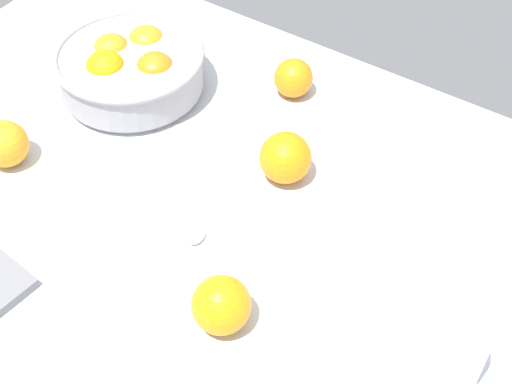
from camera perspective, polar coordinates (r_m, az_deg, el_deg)
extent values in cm
cube|color=silver|center=(108.78, 0.02, -2.78)|extent=(143.71, 84.01, 3.00)
cylinder|color=#99999E|center=(130.19, -9.40, 7.91)|extent=(22.18, 22.18, 1.20)
cylinder|color=#99999E|center=(127.84, -9.61, 9.23)|extent=(24.11, 24.11, 6.45)
torus|color=#99999E|center=(125.91, -9.79, 10.38)|extent=(25.31, 25.31, 1.20)
sphere|color=orange|center=(124.46, -7.74, 9.13)|extent=(6.90, 6.90, 6.90)
sphere|color=orange|center=(131.01, -8.38, 11.08)|extent=(7.10, 7.10, 7.10)
sphere|color=orange|center=(129.72, -11.01, 10.50)|extent=(6.51, 6.51, 6.51)
sphere|color=orange|center=(125.25, -11.48, 9.19)|extent=(6.72, 6.72, 6.72)
cylinder|color=white|center=(91.41, 14.69, -11.77)|extent=(8.14, 8.14, 11.29)
cylinder|color=#F2AE3D|center=(93.76, 14.37, -12.66)|extent=(7.16, 7.16, 5.69)
sphere|color=orange|center=(126.35, 2.89, 8.76)|extent=(6.68, 6.68, 6.68)
sphere|color=orange|center=(119.91, -18.77, 3.53)|extent=(7.34, 7.34, 7.34)
sphere|color=orange|center=(111.01, 2.28, 2.65)|extent=(7.98, 7.98, 7.98)
sphere|color=orange|center=(94.27, -2.69, -8.67)|extent=(7.73, 7.73, 7.73)
ellipsoid|color=silver|center=(105.46, -4.63, -3.45)|extent=(2.30, 3.24, 1.00)
cylinder|color=silver|center=(109.00, -2.57, -1.22)|extent=(0.90, 10.19, 0.70)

